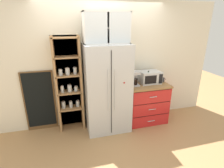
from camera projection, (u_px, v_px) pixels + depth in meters
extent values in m
plane|color=tan|center=(108.00, 127.00, 3.76)|extent=(10.74, 10.74, 0.00)
cube|color=silver|center=(103.00, 65.00, 3.70)|extent=(5.04, 0.10, 2.55)
cube|color=silver|center=(107.00, 89.00, 3.49)|extent=(0.87, 0.65, 1.76)
cube|color=black|center=(111.00, 95.00, 3.19)|extent=(0.01, 0.01, 1.62)
cylinder|color=silver|center=(108.00, 91.00, 3.14)|extent=(0.02, 0.02, 0.79)
cylinder|color=silver|center=(115.00, 90.00, 3.17)|extent=(0.02, 0.02, 0.79)
cube|color=#A8161C|center=(124.00, 83.00, 3.18)|extent=(0.02, 0.01, 0.02)
cube|color=brown|center=(69.00, 83.00, 3.60)|extent=(0.55, 0.04, 1.91)
cube|color=tan|center=(57.00, 86.00, 3.40)|extent=(0.04, 0.28, 1.91)
cube|color=tan|center=(81.00, 84.00, 3.51)|extent=(0.04, 0.28, 1.91)
cube|color=tan|center=(71.00, 108.00, 3.62)|extent=(0.49, 0.28, 0.02)
cylinder|color=silver|center=(64.00, 105.00, 3.57)|extent=(0.08, 0.08, 0.14)
cylinder|color=#B77A38|center=(64.00, 106.00, 3.58)|extent=(0.07, 0.07, 0.09)
cylinder|color=#B2B2B7|center=(63.00, 102.00, 3.54)|extent=(0.07, 0.07, 0.01)
cylinder|color=silver|center=(71.00, 104.00, 3.60)|extent=(0.07, 0.07, 0.13)
cylinder|color=#2D2D2D|center=(71.00, 105.00, 3.60)|extent=(0.06, 0.06, 0.09)
cylinder|color=#B2B2B7|center=(71.00, 101.00, 3.57)|extent=(0.06, 0.06, 0.01)
cylinder|color=silver|center=(78.00, 104.00, 3.64)|extent=(0.07, 0.07, 0.12)
cylinder|color=beige|center=(78.00, 104.00, 3.64)|extent=(0.06, 0.06, 0.08)
cylinder|color=#B2B2B7|center=(78.00, 101.00, 3.62)|extent=(0.07, 0.07, 0.01)
cube|color=tan|center=(70.00, 92.00, 3.50)|extent=(0.49, 0.28, 0.02)
cylinder|color=silver|center=(62.00, 89.00, 3.44)|extent=(0.07, 0.07, 0.12)
cylinder|color=brown|center=(62.00, 90.00, 3.44)|extent=(0.06, 0.06, 0.08)
cylinder|color=#B2B2B7|center=(62.00, 86.00, 3.42)|extent=(0.06, 0.06, 0.01)
cylinder|color=silver|center=(70.00, 89.00, 3.47)|extent=(0.08, 0.08, 0.13)
cylinder|color=white|center=(70.00, 89.00, 3.47)|extent=(0.07, 0.07, 0.09)
cylinder|color=#B2B2B7|center=(69.00, 85.00, 3.44)|extent=(0.08, 0.08, 0.01)
cylinder|color=silver|center=(76.00, 89.00, 3.51)|extent=(0.07, 0.07, 0.09)
cylinder|color=#CCB78C|center=(76.00, 89.00, 3.51)|extent=(0.06, 0.06, 0.06)
cylinder|color=#B2B2B7|center=(76.00, 86.00, 3.49)|extent=(0.07, 0.07, 0.01)
cube|color=tan|center=(68.00, 75.00, 3.38)|extent=(0.49, 0.28, 0.02)
cylinder|color=silver|center=(61.00, 73.00, 3.31)|extent=(0.07, 0.07, 0.11)
cylinder|color=#382316|center=(61.00, 73.00, 3.32)|extent=(0.06, 0.06, 0.08)
cylinder|color=#B2B2B7|center=(60.00, 69.00, 3.29)|extent=(0.07, 0.07, 0.01)
cylinder|color=silver|center=(68.00, 72.00, 3.35)|extent=(0.08, 0.08, 0.13)
cylinder|color=#E0C67F|center=(68.00, 73.00, 3.35)|extent=(0.07, 0.07, 0.09)
cylinder|color=#B2B2B7|center=(67.00, 68.00, 3.32)|extent=(0.08, 0.08, 0.01)
cylinder|color=silver|center=(75.00, 71.00, 3.40)|extent=(0.07, 0.07, 0.13)
cylinder|color=white|center=(75.00, 72.00, 3.40)|extent=(0.06, 0.06, 0.09)
cylinder|color=#B2B2B7|center=(75.00, 67.00, 3.37)|extent=(0.06, 0.06, 0.01)
cube|color=tan|center=(67.00, 57.00, 3.27)|extent=(0.49, 0.28, 0.02)
cube|color=tan|center=(65.00, 38.00, 3.15)|extent=(0.49, 0.28, 0.02)
cube|color=red|center=(146.00, 103.00, 3.90)|extent=(0.85, 0.56, 0.84)
cube|color=#9E7042|center=(147.00, 85.00, 3.76)|extent=(0.88, 0.59, 0.04)
cube|color=black|center=(152.00, 116.00, 3.70)|extent=(0.83, 0.00, 0.01)
cube|color=silver|center=(151.00, 121.00, 3.73)|extent=(0.16, 0.01, 0.01)
cube|color=black|center=(153.00, 104.00, 3.60)|extent=(0.83, 0.00, 0.01)
cube|color=silver|center=(152.00, 109.00, 3.64)|extent=(0.16, 0.01, 0.01)
cube|color=black|center=(154.00, 91.00, 3.51)|extent=(0.83, 0.00, 0.01)
cube|color=silver|center=(153.00, 97.00, 3.54)|extent=(0.16, 0.01, 0.01)
cube|color=silver|center=(150.00, 77.00, 3.77)|extent=(0.44, 0.32, 0.26)
cube|color=black|center=(151.00, 80.00, 3.60)|extent=(0.26, 0.01, 0.17)
cube|color=black|center=(161.00, 79.00, 3.66)|extent=(0.08, 0.01, 0.20)
cube|color=#B7B7BC|center=(134.00, 85.00, 3.65)|extent=(0.17, 0.20, 0.03)
cube|color=#B7B7BC|center=(133.00, 78.00, 3.67)|extent=(0.17, 0.06, 0.30)
cube|color=#B7B7BC|center=(135.00, 73.00, 3.56)|extent=(0.17, 0.20, 0.06)
cylinder|color=black|center=(135.00, 82.00, 3.62)|extent=(0.11, 0.11, 0.12)
cylinder|color=#2D2D33|center=(162.00, 80.00, 3.86)|extent=(0.09, 0.09, 0.09)
torus|color=#2D2D33|center=(165.00, 79.00, 3.88)|extent=(0.05, 0.01, 0.05)
cylinder|color=#285B33|center=(148.00, 79.00, 3.71)|extent=(0.06, 0.06, 0.21)
cone|color=#285B33|center=(148.00, 74.00, 3.68)|extent=(0.06, 0.06, 0.04)
cylinder|color=#285B33|center=(148.00, 73.00, 3.67)|extent=(0.02, 0.02, 0.07)
cylinder|color=black|center=(148.00, 71.00, 3.65)|extent=(0.03, 0.03, 0.01)
cube|color=silver|center=(104.00, 27.00, 3.26)|extent=(0.83, 0.02, 0.55)
cube|color=silver|center=(106.00, 12.00, 3.03)|extent=(0.83, 0.32, 0.02)
cube|color=silver|center=(106.00, 43.00, 3.21)|extent=(0.83, 0.32, 0.02)
cube|color=silver|center=(83.00, 28.00, 3.02)|extent=(0.02, 0.32, 0.55)
cube|color=silver|center=(128.00, 28.00, 3.22)|extent=(0.02, 0.32, 0.55)
cube|color=silver|center=(106.00, 28.00, 3.12)|extent=(0.80, 0.30, 0.02)
cube|color=silver|center=(96.00, 28.00, 2.93)|extent=(0.38, 0.01, 0.51)
cube|color=silver|center=(120.00, 28.00, 3.03)|extent=(0.38, 0.01, 0.51)
cylinder|color=silver|center=(91.00, 43.00, 3.13)|extent=(0.05, 0.05, 0.00)
cylinder|color=silver|center=(91.00, 41.00, 3.12)|extent=(0.01, 0.01, 0.07)
cone|color=silver|center=(90.00, 37.00, 3.10)|extent=(0.06, 0.06, 0.05)
cylinder|color=silver|center=(101.00, 42.00, 3.18)|extent=(0.05, 0.05, 0.00)
cylinder|color=silver|center=(101.00, 41.00, 3.17)|extent=(0.01, 0.01, 0.07)
cone|color=silver|center=(101.00, 37.00, 3.15)|extent=(0.06, 0.06, 0.05)
cylinder|color=silver|center=(112.00, 42.00, 3.23)|extent=(0.05, 0.05, 0.00)
cylinder|color=silver|center=(112.00, 40.00, 3.22)|extent=(0.01, 0.01, 0.07)
cone|color=silver|center=(112.00, 37.00, 3.20)|extent=(0.06, 0.06, 0.05)
cylinder|color=silver|center=(122.00, 42.00, 3.28)|extent=(0.05, 0.05, 0.00)
cylinder|color=silver|center=(122.00, 40.00, 3.27)|extent=(0.01, 0.01, 0.07)
cone|color=silver|center=(122.00, 37.00, 3.25)|extent=(0.06, 0.06, 0.05)
cylinder|color=white|center=(92.00, 25.00, 3.04)|extent=(0.06, 0.06, 0.07)
cylinder|color=white|center=(106.00, 25.00, 3.11)|extent=(0.06, 0.06, 0.07)
cylinder|color=white|center=(120.00, 25.00, 3.17)|extent=(0.06, 0.06, 0.07)
cube|color=brown|center=(40.00, 101.00, 3.53)|extent=(0.60, 0.04, 1.25)
cube|color=black|center=(40.00, 100.00, 3.50)|extent=(0.54, 0.01, 1.15)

